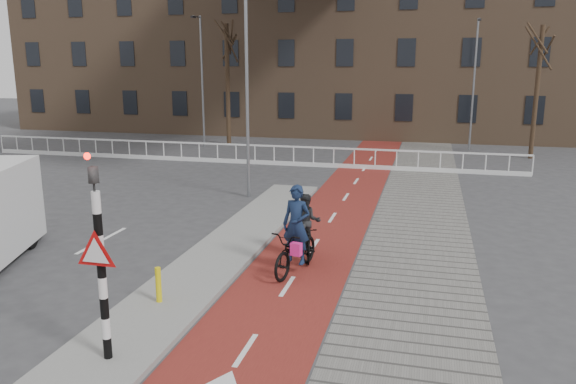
# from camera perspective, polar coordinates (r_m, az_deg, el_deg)

# --- Properties ---
(ground) EXTENTS (120.00, 120.00, 0.00)m
(ground) POSITION_cam_1_polar(r_m,az_deg,el_deg) (11.67, -9.90, -12.41)
(ground) COLOR #38383A
(ground) RESTS_ON ground
(bike_lane) EXTENTS (2.50, 60.00, 0.01)m
(bike_lane) POSITION_cam_1_polar(r_m,az_deg,el_deg) (20.42, 5.48, -1.15)
(bike_lane) COLOR maroon
(bike_lane) RESTS_ON ground
(sidewalk) EXTENTS (3.00, 60.00, 0.01)m
(sidewalk) POSITION_cam_1_polar(r_m,az_deg,el_deg) (20.20, 13.35, -1.60)
(sidewalk) COLOR slate
(sidewalk) RESTS_ON ground
(curb_island) EXTENTS (1.80, 16.00, 0.12)m
(curb_island) POSITION_cam_1_polar(r_m,az_deg,el_deg) (15.33, -6.24, -5.77)
(curb_island) COLOR gray
(curb_island) RESTS_ON ground
(traffic_signal) EXTENTS (0.80, 0.80, 3.68)m
(traffic_signal) POSITION_cam_1_polar(r_m,az_deg,el_deg) (9.57, -18.62, -5.86)
(traffic_signal) COLOR black
(traffic_signal) RESTS_ON curb_island
(bollard) EXTENTS (0.12, 0.12, 0.75)m
(bollard) POSITION_cam_1_polar(r_m,az_deg,el_deg) (12.05, -13.02, -9.16)
(bollard) COLOR yellow
(bollard) RESTS_ON curb_island
(cyclist_near) EXTENTS (1.18, 2.20, 2.15)m
(cyclist_near) POSITION_cam_1_polar(r_m,az_deg,el_deg) (13.53, 0.85, -5.26)
(cyclist_near) COLOR black
(cyclist_near) RESTS_ON bike_lane
(cyclist_far) EXTENTS (0.88, 1.63, 1.72)m
(cyclist_far) POSITION_cam_1_polar(r_m,az_deg,el_deg) (14.45, 1.93, -4.11)
(cyclist_far) COLOR black
(cyclist_far) RESTS_ON bike_lane
(railing) EXTENTS (28.00, 0.10, 0.99)m
(railing) POSITION_cam_1_polar(r_m,az_deg,el_deg) (28.59, -5.29, 3.54)
(railing) COLOR silver
(railing) RESTS_ON ground
(townhouse_row) EXTENTS (46.00, 10.00, 15.90)m
(townhouse_row) POSITION_cam_1_polar(r_m,az_deg,el_deg) (42.34, 4.23, 16.80)
(townhouse_row) COLOR #7F6047
(townhouse_row) RESTS_ON ground
(tree_mid) EXTENTS (0.28, 0.28, 7.28)m
(tree_mid) POSITION_cam_1_polar(r_m,az_deg,el_deg) (35.26, -6.15, 10.75)
(tree_mid) COLOR black
(tree_mid) RESTS_ON ground
(tree_right) EXTENTS (0.23, 0.23, 6.86)m
(tree_right) POSITION_cam_1_polar(r_m,az_deg,el_deg) (32.32, 23.93, 9.16)
(tree_right) COLOR black
(tree_right) RESTS_ON ground
(streetlight_near) EXTENTS (0.12, 0.12, 8.63)m
(streetlight_near) POSITION_cam_1_polar(r_m,az_deg,el_deg) (20.81, -4.19, 11.15)
(streetlight_near) COLOR slate
(streetlight_near) RESTS_ON ground
(streetlight_left) EXTENTS (0.12, 0.12, 7.62)m
(streetlight_left) POSITION_cam_1_polar(r_m,az_deg,el_deg) (34.08, -8.69, 10.89)
(streetlight_left) COLOR slate
(streetlight_left) RESTS_ON ground
(streetlight_right) EXTENTS (0.12, 0.12, 7.40)m
(streetlight_right) POSITION_cam_1_polar(r_m,az_deg,el_deg) (34.27, 18.34, 10.22)
(streetlight_right) COLOR slate
(streetlight_right) RESTS_ON ground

